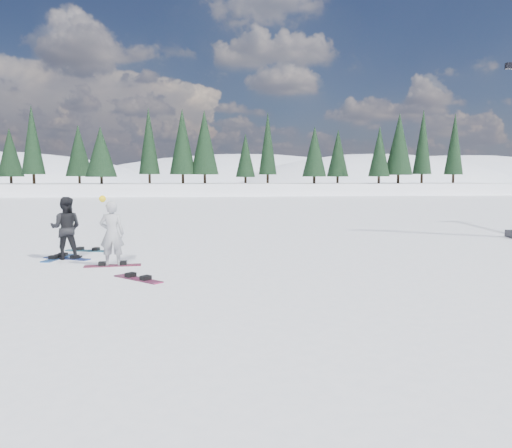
{
  "coord_description": "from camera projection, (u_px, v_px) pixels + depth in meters",
  "views": [
    {
      "loc": [
        0.77,
        -13.68,
        2.42
      ],
      "look_at": [
        2.34,
        0.16,
        1.1
      ],
      "focal_mm": 35.0,
      "sensor_mm": 36.0,
      "label": 1
    }
  ],
  "objects": [
    {
      "name": "snowboarder_woman",
      "position": [
        112.0,
        233.0,
        13.46
      ],
      "size": [
        0.66,
        0.44,
        1.93
      ],
      "rotation": [
        0.0,
        0.0,
        3.13
      ],
      "color": "#A3A3A8",
      "rests_on": "ground"
    },
    {
      "name": "snowboard_loose_c",
      "position": [
        88.0,
        251.0,
        16.28
      ],
      "size": [
        1.52,
        0.69,
        0.03
      ],
      "primitive_type": "cube",
      "rotation": [
        0.0,
        0.0,
        -0.29
      ],
      "color": "#176680",
      "rests_on": "ground"
    },
    {
      "name": "snowboard_woman",
      "position": [
        113.0,
        266.0,
        13.55
      ],
      "size": [
        1.52,
        0.41,
        0.03
      ],
      "primitive_type": "cube",
      "rotation": [
        0.0,
        0.0,
        0.08
      ],
      "color": "maroon",
      "rests_on": "ground"
    },
    {
      "name": "alpine_backdrop",
      "position": [
        168.0,
        218.0,
        200.79
      ],
      "size": [
        412.5,
        227.0,
        53.2
      ],
      "color": "white",
      "rests_on": "ground"
    },
    {
      "name": "ground",
      "position": [
        172.0,
        265.0,
        13.67
      ],
      "size": [
        420.0,
        420.0,
        0.0
      ],
      "primitive_type": "plane",
      "color": "white",
      "rests_on": "ground"
    },
    {
      "name": "snowboard_loose_b",
      "position": [
        138.0,
        279.0,
        11.78
      ],
      "size": [
        1.26,
        1.26,
        0.03
      ],
      "primitive_type": "cube",
      "rotation": [
        0.0,
        0.0,
        -0.78
      ],
      "color": "maroon",
      "rests_on": "ground"
    },
    {
      "name": "snowboard_man",
      "position": [
        67.0,
        258.0,
        14.73
      ],
      "size": [
        1.47,
        0.91,
        0.03
      ],
      "primitive_type": "cube",
      "rotation": [
        0.0,
        0.0,
        -0.46
      ],
      "color": "navy",
      "rests_on": "ground"
    },
    {
      "name": "snowboard_loose_a",
      "position": [
        58.0,
        258.0,
        14.83
      ],
      "size": [
        0.64,
        1.52,
        0.03
      ],
      "primitive_type": "cube",
      "rotation": [
        0.0,
        0.0,
        1.32
      ],
      "color": "#1C509B",
      "rests_on": "ground"
    },
    {
      "name": "snowboarder_man",
      "position": [
        66.0,
        228.0,
        14.65
      ],
      "size": [
        0.9,
        0.71,
        1.84
      ],
      "primitive_type": "imported",
      "rotation": [
        0.0,
        0.0,
        3.15
      ],
      "color": "black",
      "rests_on": "ground"
    }
  ]
}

